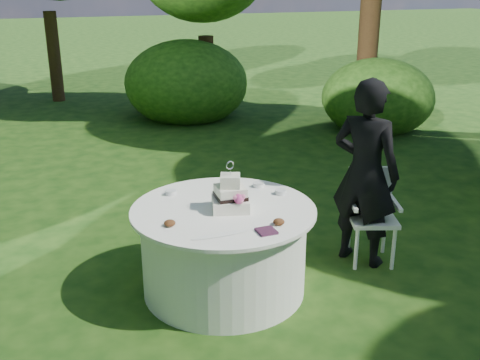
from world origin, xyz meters
name	(u,v)px	position (x,y,z in m)	size (l,w,h in m)	color
ground	(224,289)	(0.00, 0.00, 0.00)	(80.00, 80.00, 0.00)	#12340E
napkins	(266,231)	(0.14, -0.57, 0.78)	(0.14, 0.14, 0.02)	#421C35
feather_plume	(221,235)	(-0.20, -0.49, 0.78)	(0.48, 0.07, 0.01)	white
guest	(365,173)	(1.41, 0.04, 0.89)	(0.65, 0.42, 1.77)	black
table	(224,249)	(0.00, 0.00, 0.39)	(1.56, 1.56, 0.77)	white
cake	(231,196)	(0.05, -0.04, 0.88)	(0.37, 0.37, 0.42)	silver
chair	(371,208)	(1.52, 0.05, 0.52)	(0.55, 0.55, 0.89)	white
votives	(237,190)	(0.25, 0.31, 0.79)	(1.01, 0.45, 0.04)	silver
petal_cups	(224,222)	(-0.11, -0.33, 0.79)	(0.89, 0.38, 0.05)	#562D16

